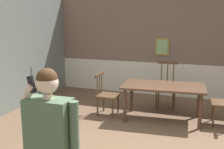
{
  "coord_description": "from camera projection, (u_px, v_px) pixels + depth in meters",
  "views": [
    {
      "loc": [
        0.84,
        -3.67,
        2.04
      ],
      "look_at": [
        -0.27,
        -0.53,
        1.37
      ],
      "focal_mm": 44.69,
      "sensor_mm": 36.0,
      "label": 1
    }
  ],
  "objects": [
    {
      "name": "chair_near_window",
      "position": [
        106.0,
        94.0,
        5.97
      ],
      "size": [
        0.43,
        0.43,
        0.89
      ],
      "rotation": [
        0.0,
        0.0,
        4.7
      ],
      "color": "#513823",
      "rests_on": "ground_plane"
    },
    {
      "name": "chair_by_doorway",
      "position": [
        166.0,
        87.0,
        6.45
      ],
      "size": [
        0.49,
        0.49,
        1.06
      ],
      "rotation": [
        0.0,
        0.0,
        3.18
      ],
      "color": "#513823",
      "rests_on": "ground_plane"
    },
    {
      "name": "dining_table",
      "position": [
        163.0,
        89.0,
        5.63
      ],
      "size": [
        1.7,
        1.02,
        0.72
      ],
      "rotation": [
        0.0,
        0.0,
        0.08
      ],
      "color": "#4C3323",
      "rests_on": "ground_plane"
    },
    {
      "name": "room_back_partition",
      "position": [
        176.0,
        47.0,
        7.26
      ],
      "size": [
        6.63,
        0.17,
        2.7
      ],
      "color": "#756056",
      "rests_on": "ground_plane"
    },
    {
      "name": "person_figure",
      "position": [
        50.0,
        139.0,
        2.65
      ],
      "size": [
        0.59,
        0.24,
        1.6
      ],
      "rotation": [
        0.0,
        0.0,
        3.16
      ],
      "color": "#3A493A",
      "rests_on": "ground_plane"
    }
  ]
}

